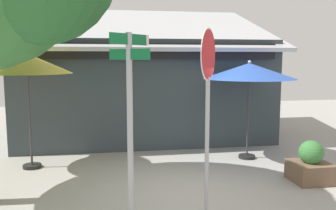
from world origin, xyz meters
name	(u,v)px	position (x,y,z in m)	size (l,w,h in m)	color
ground_plane	(181,193)	(0.00, 0.00, -0.05)	(28.00, 28.00, 0.10)	#9E9B93
cafe_building	(143,86)	(-0.17, 5.66, 1.70)	(8.38, 5.39, 4.60)	#333D42
street_sign_post	(130,114)	(-1.09, -1.48, 1.84)	(0.62, 0.61, 3.04)	#A8AAB2
stop_sign	(208,85)	(0.19, -1.22, 2.23)	(0.45, 0.73, 3.15)	#A8AAB2
patio_umbrella_mustard_left	(27,64)	(-3.28, 2.12, 2.52)	(2.10, 2.10, 2.85)	black
patio_umbrella_royal_blue_center	(249,72)	(2.24, 2.05, 2.32)	(2.42, 2.42, 2.61)	black
sidewalk_planter	(310,165)	(2.89, 0.07, 0.36)	(0.79, 0.79, 0.91)	brown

